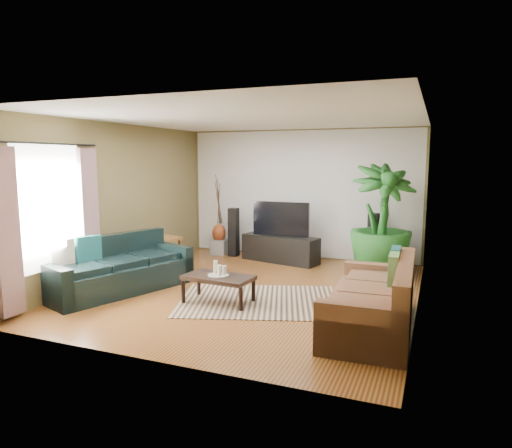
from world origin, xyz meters
The scene contains 28 objects.
floor centered at (0.00, 0.00, 0.00)m, with size 5.50×5.50×0.00m, color brown.
ceiling centered at (0.00, 0.00, 2.70)m, with size 5.50×5.50×0.00m, color white.
wall_back centered at (0.00, 2.75, 1.35)m, with size 5.00×5.00×0.00m, color brown.
wall_front centered at (0.00, -2.75, 1.35)m, with size 5.00×5.00×0.00m, color brown.
wall_left centered at (-2.50, 0.00, 1.35)m, with size 5.50×5.50×0.00m, color brown.
wall_right centered at (2.50, 0.00, 1.35)m, with size 5.50×5.50×0.00m, color brown.
backwall_panel centered at (0.00, 2.74, 1.35)m, with size 4.90×4.90×0.00m, color white.
window_pane centered at (-2.48, -1.60, 1.40)m, with size 1.80×1.80×0.00m, color white.
curtain_near centered at (-2.43, -2.35, 1.15)m, with size 0.08×0.35×2.20m, color gray.
curtain_far centered at (-2.43, -0.85, 1.15)m, with size 0.08×0.35×2.20m, color gray.
curtain_rod centered at (-2.43, -1.60, 2.30)m, with size 0.03×0.03×1.90m, color black.
sofa_left centered at (-1.98, -0.78, 0.42)m, with size 2.30×0.99×0.85m, color black.
sofa_right centered at (1.99, -0.95, 0.42)m, with size 2.14×0.96×0.85m, color brown.
area_rug centered at (0.31, -0.47, 0.01)m, with size 2.32×1.65×0.01m, color tan.
coffee_table centered at (-0.21, -0.75, 0.20)m, with size 0.99×0.54×0.41m, color black.
candle_tray centered at (-0.21, -0.75, 0.41)m, with size 0.31×0.31×0.01m, color #979792.
candle_tall centered at (-0.27, -0.72, 0.52)m, with size 0.06×0.06×0.20m, color beige.
candle_mid centered at (-0.17, -0.79, 0.50)m, with size 0.06×0.06×0.15m, color white.
candle_short centered at (-0.14, -0.69, 0.48)m, with size 0.06×0.06×0.13m, color beige.
tv_stand centered at (-0.24, 2.14, 0.27)m, with size 1.60×0.48×0.53m, color black.
television centered at (-0.24, 2.16, 0.88)m, with size 1.18×0.06×0.70m, color black.
speaker_left centered at (-1.36, 2.30, 0.52)m, with size 0.19×0.21×1.04m, color black.
speaker_right centered at (1.55, 2.50, 0.52)m, with size 0.19×0.21×1.04m, color black.
potted_plant centered at (1.78, 1.73, 1.01)m, with size 1.13×1.13×2.01m, color #1C551D.
plant_pot centered at (1.78, 1.73, 0.14)m, with size 0.37×0.37×0.29m, color black.
pedestal centered at (-1.74, 2.34, 0.16)m, with size 0.32×0.32×0.32m, color gray.
vase centered at (-1.74, 2.34, 0.47)m, with size 0.29×0.29×0.41m, color brown.
side_table centered at (-2.25, 0.94, 0.29)m, with size 0.54×0.54×0.58m, color brown.
Camera 1 is at (2.69, -6.53, 2.09)m, focal length 32.00 mm.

